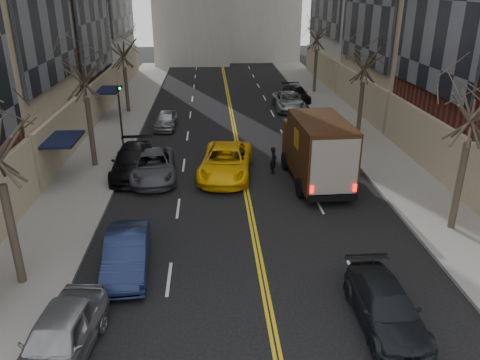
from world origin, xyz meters
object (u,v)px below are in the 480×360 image
Objects in this scene: observer_sedan at (386,307)px; taxi at (226,162)px; pedestrian at (274,160)px; ups_truck at (317,151)px.

taxi is at bearing 109.12° from observer_sedan.
pedestrian is at bearing 10.82° from taxi.
ups_truck reaches higher than taxi.
pedestrian reaches higher than observer_sedan.
taxi is (-4.89, 1.39, -1.04)m from ups_truck.
observer_sedan is 13.92m from taxi.
observer_sedan is 0.75× the size of taxi.
ups_truck is at bearing 88.42° from observer_sedan.
taxi is at bearing 111.89° from pedestrian.
observer_sedan is (-0.27, -11.74, -1.22)m from ups_truck.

